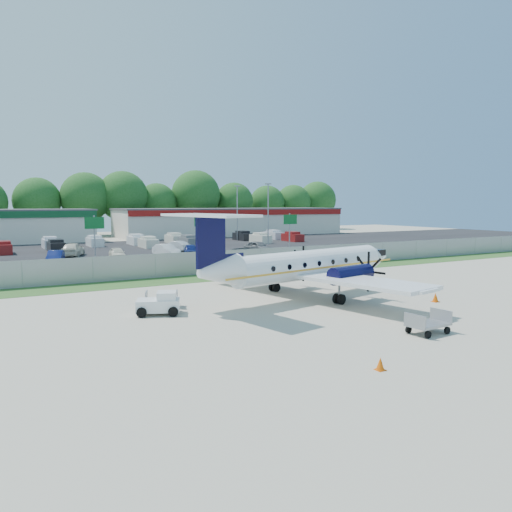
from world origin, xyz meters
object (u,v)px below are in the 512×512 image
aircraft (306,265)px  pushback_tug (160,303)px  baggage_cart_near (162,300)px  baggage_cart_far (428,323)px

aircraft → pushback_tug: size_ratio=6.72×
baggage_cart_near → pushback_tug: bearing=-111.3°
baggage_cart_near → aircraft: bearing=-8.9°
aircraft → pushback_tug: aircraft is taller
baggage_cart_far → pushback_tug: bearing=133.5°
aircraft → baggage_cart_near: aircraft is taller
aircraft → pushback_tug: (-9.94, -0.22, -1.54)m
aircraft → baggage_cart_near: 9.55m
baggage_cart_far → aircraft: bearing=88.4°
aircraft → baggage_cart_near: (-9.29, 1.45, -1.68)m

